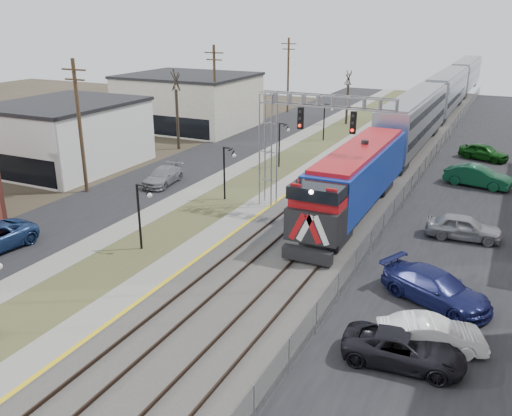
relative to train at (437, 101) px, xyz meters
The scene contains 22 objects.
street_west 34.16m from the train, 119.97° to the right, with size 7.00×120.00×0.04m, color black.
sidewalk 32.15m from the train, 112.98° to the right, with size 2.00×120.00×0.08m, color gray.
grass_median 31.11m from the train, 107.86° to the right, with size 4.00×120.00×0.06m, color #454E29.
platform 30.32m from the train, 102.43° to the right, with size 2.00×120.00×0.24m, color gray.
ballast_bed 29.66m from the train, 92.91° to the right, with size 8.00×120.00×0.20m, color #595651.
platform_edge 30.13m from the train, 100.79° to the right, with size 0.24×120.00×0.01m, color gold.
track_near 29.81m from the train, 96.77° to the right, with size 1.58×120.00×0.15m.
track_far 29.60m from the train, 90.00° to the right, with size 1.58×120.00×0.15m.
train is the anchor object (origin of this frame).
signal_gantry 36.84m from the train, 96.69° to the right, with size 9.00×1.07×8.15m.
lampposts 47.17m from the train, 101.62° to the right, with size 0.14×62.14×4.00m.
utility_poles 44.31m from the train, 116.86° to the right, with size 0.28×80.28×10.00m.
fence 29.68m from the train, 84.77° to the right, with size 0.04×120.00×1.60m, color gray.
buildings_west 48.21m from the train, 123.34° to the right, with size 14.00×67.00×7.00m.
bare_trees 31.37m from the train, 125.39° to the right, with size 12.30×42.30×5.95m.
car_lot_b 50.14m from the train, 81.64° to the right, with size 1.49×4.29×1.41m, color white.
car_lot_c 51.40m from the train, 82.76° to the right, with size 2.17×4.71×1.31m, color black.
car_lot_d 46.06m from the train, 81.43° to the right, with size 2.18×5.37×1.56m, color #151A4C.
car_lot_e 37.44m from the train, 78.95° to the right, with size 1.77×4.40×1.50m, color gray.
car_lot_f 25.99m from the train, 74.37° to the right, with size 1.75×5.00×1.65m, color #0D4125.
car_street_b 38.75m from the train, 114.11° to the right, with size 1.89×4.64×1.35m, color gray.
car_lot_g 17.33m from the train, 66.84° to the right, with size 1.79×4.45×1.52m, color #0D450F.
Camera 1 is at (14.64, -5.10, 12.95)m, focal length 38.00 mm.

